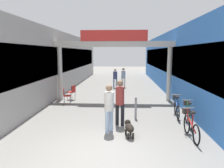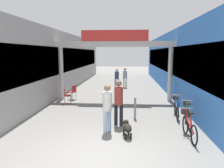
{
  "view_description": "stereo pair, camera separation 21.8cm",
  "coord_description": "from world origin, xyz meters",
  "px_view_note": "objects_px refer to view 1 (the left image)",
  "views": [
    {
      "loc": [
        0.6,
        -5.94,
        2.89
      ],
      "look_at": [
        0.0,
        5.11,
        1.3
      ],
      "focal_mm": 35.0,
      "sensor_mm": 36.0,
      "label": 1
    },
    {
      "loc": [
        0.81,
        -5.93,
        2.89
      ],
      "look_at": [
        0.0,
        5.11,
        1.3
      ],
      "focal_mm": 35.0,
      "sensor_mm": 36.0,
      "label": 2
    }
  ],
  "objects_px": {
    "pedestrian_with_dog": "(109,105)",
    "dog_on_leash": "(129,127)",
    "bicycle_red_nearest": "(190,125)",
    "bollard_post_metal": "(136,108)",
    "pedestrian_elderly_walking": "(115,77)",
    "bicycle_green_second": "(188,114)",
    "pedestrian_companion": "(120,99)",
    "cafe_chair_red_nearer": "(66,95)",
    "cafe_chair_red_farther": "(72,91)",
    "pedestrian_carrying_crate": "(123,76)",
    "bicycle_blue_third": "(176,107)"
  },
  "relations": [
    {
      "from": "pedestrian_with_dog",
      "to": "dog_on_leash",
      "type": "xyz_separation_m",
      "value": [
        0.72,
        -0.38,
        -0.68
      ]
    },
    {
      "from": "pedestrian_with_dog",
      "to": "dog_on_leash",
      "type": "height_order",
      "value": "pedestrian_with_dog"
    },
    {
      "from": "pedestrian_with_dog",
      "to": "bollard_post_metal",
      "type": "height_order",
      "value": "pedestrian_with_dog"
    },
    {
      "from": "dog_on_leash",
      "to": "cafe_chair_red_farther",
      "type": "xyz_separation_m",
      "value": [
        -3.38,
        5.83,
        0.21
      ]
    },
    {
      "from": "pedestrian_companion",
      "to": "dog_on_leash",
      "type": "bearing_deg",
      "value": -73.74
    },
    {
      "from": "pedestrian_with_dog",
      "to": "pedestrian_companion",
      "type": "relative_size",
      "value": 0.96
    },
    {
      "from": "bicycle_blue_third",
      "to": "cafe_chair_red_farther",
      "type": "height_order",
      "value": "bicycle_blue_third"
    },
    {
      "from": "bicycle_green_second",
      "to": "cafe_chair_red_farther",
      "type": "height_order",
      "value": "bicycle_green_second"
    },
    {
      "from": "pedestrian_companion",
      "to": "bicycle_green_second",
      "type": "bearing_deg",
      "value": 3.74
    },
    {
      "from": "dog_on_leash",
      "to": "bicycle_red_nearest",
      "type": "xyz_separation_m",
      "value": [
        2.09,
        0.03,
        0.1
      ]
    },
    {
      "from": "bicycle_green_second",
      "to": "bollard_post_metal",
      "type": "distance_m",
      "value": 2.19
    },
    {
      "from": "pedestrian_carrying_crate",
      "to": "pedestrian_elderly_walking",
      "type": "xyz_separation_m",
      "value": [
        -0.67,
        -0.26,
        -0.03
      ]
    },
    {
      "from": "pedestrian_with_dog",
      "to": "cafe_chair_red_farther",
      "type": "height_order",
      "value": "pedestrian_with_dog"
    },
    {
      "from": "dog_on_leash",
      "to": "cafe_chair_red_farther",
      "type": "bearing_deg",
      "value": 120.08
    },
    {
      "from": "pedestrian_carrying_crate",
      "to": "dog_on_leash",
      "type": "height_order",
      "value": "pedestrian_carrying_crate"
    },
    {
      "from": "dog_on_leash",
      "to": "pedestrian_elderly_walking",
      "type": "bearing_deg",
      "value": 94.89
    },
    {
      "from": "pedestrian_carrying_crate",
      "to": "cafe_chair_red_farther",
      "type": "xyz_separation_m",
      "value": [
        -3.15,
        -4.94,
        -0.4
      ]
    },
    {
      "from": "pedestrian_with_dog",
      "to": "pedestrian_carrying_crate",
      "type": "height_order",
      "value": "pedestrian_with_dog"
    },
    {
      "from": "pedestrian_elderly_walking",
      "to": "dog_on_leash",
      "type": "xyz_separation_m",
      "value": [
        0.9,
        -10.51,
        -0.59
      ]
    },
    {
      "from": "pedestrian_elderly_walking",
      "to": "bicycle_green_second",
      "type": "relative_size",
      "value": 0.96
    },
    {
      "from": "bicycle_green_second",
      "to": "bicycle_red_nearest",
      "type": "bearing_deg",
      "value": -103.29
    },
    {
      "from": "pedestrian_carrying_crate",
      "to": "bicycle_green_second",
      "type": "xyz_separation_m",
      "value": [
        2.63,
        -9.42,
        -0.51
      ]
    },
    {
      "from": "pedestrian_carrying_crate",
      "to": "bollard_post_metal",
      "type": "relative_size",
      "value": 1.7
    },
    {
      "from": "pedestrian_with_dog",
      "to": "cafe_chair_red_nearer",
      "type": "xyz_separation_m",
      "value": [
        -2.76,
        4.32,
        -0.47
      ]
    },
    {
      "from": "pedestrian_carrying_crate",
      "to": "bollard_post_metal",
      "type": "xyz_separation_m",
      "value": [
        0.57,
        -8.67,
        -0.45
      ]
    },
    {
      "from": "pedestrian_carrying_crate",
      "to": "bicycle_blue_third",
      "type": "xyz_separation_m",
      "value": [
        2.44,
        -8.24,
        -0.51
      ]
    },
    {
      "from": "pedestrian_companion",
      "to": "dog_on_leash",
      "type": "distance_m",
      "value": 1.42
    },
    {
      "from": "pedestrian_elderly_walking",
      "to": "bicycle_red_nearest",
      "type": "distance_m",
      "value": 10.91
    },
    {
      "from": "pedestrian_elderly_walking",
      "to": "bicycle_red_nearest",
      "type": "xyz_separation_m",
      "value": [
        2.99,
        -10.49,
        -0.48
      ]
    },
    {
      "from": "pedestrian_with_dog",
      "to": "bollard_post_metal",
      "type": "xyz_separation_m",
      "value": [
        1.06,
        1.72,
        -0.52
      ]
    },
    {
      "from": "cafe_chair_red_farther",
      "to": "dog_on_leash",
      "type": "bearing_deg",
      "value": -59.92
    },
    {
      "from": "pedestrian_carrying_crate",
      "to": "cafe_chair_red_nearer",
      "type": "bearing_deg",
      "value": -118.18
    },
    {
      "from": "pedestrian_elderly_walking",
      "to": "bicycle_green_second",
      "type": "bearing_deg",
      "value": -70.19
    },
    {
      "from": "pedestrian_carrying_crate",
      "to": "dog_on_leash",
      "type": "xyz_separation_m",
      "value": [
        0.23,
        -10.77,
        -0.61
      ]
    },
    {
      "from": "cafe_chair_red_farther",
      "to": "pedestrian_carrying_crate",
      "type": "bearing_deg",
      "value": 57.5
    },
    {
      "from": "bicycle_blue_third",
      "to": "cafe_chair_red_farther",
      "type": "xyz_separation_m",
      "value": [
        -5.59,
        3.3,
        0.1
      ]
    },
    {
      "from": "pedestrian_with_dog",
      "to": "bollard_post_metal",
      "type": "relative_size",
      "value": 1.81
    },
    {
      "from": "dog_on_leash",
      "to": "bicycle_blue_third",
      "type": "height_order",
      "value": "bicycle_blue_third"
    },
    {
      "from": "pedestrian_companion",
      "to": "pedestrian_elderly_walking",
      "type": "height_order",
      "value": "pedestrian_companion"
    },
    {
      "from": "dog_on_leash",
      "to": "bollard_post_metal",
      "type": "distance_m",
      "value": 2.14
    },
    {
      "from": "pedestrian_companion",
      "to": "bollard_post_metal",
      "type": "bearing_deg",
      "value": 53.68
    },
    {
      "from": "pedestrian_companion",
      "to": "bollard_post_metal",
      "type": "relative_size",
      "value": 1.88
    },
    {
      "from": "pedestrian_with_dog",
      "to": "bicycle_red_nearest",
      "type": "height_order",
      "value": "pedestrian_with_dog"
    },
    {
      "from": "pedestrian_carrying_crate",
      "to": "cafe_chair_red_farther",
      "type": "relative_size",
      "value": 1.86
    },
    {
      "from": "pedestrian_companion",
      "to": "bicycle_red_nearest",
      "type": "relative_size",
      "value": 1.08
    },
    {
      "from": "dog_on_leash",
      "to": "bicycle_red_nearest",
      "type": "relative_size",
      "value": 0.45
    },
    {
      "from": "dog_on_leash",
      "to": "bicycle_green_second",
      "type": "relative_size",
      "value": 0.45
    },
    {
      "from": "pedestrian_elderly_walking",
      "to": "pedestrian_companion",
      "type": "bearing_deg",
      "value": -86.59
    },
    {
      "from": "pedestrian_elderly_walking",
      "to": "bollard_post_metal",
      "type": "bearing_deg",
      "value": -81.61
    },
    {
      "from": "cafe_chair_red_nearer",
      "to": "cafe_chair_red_farther",
      "type": "bearing_deg",
      "value": 84.73
    }
  ]
}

